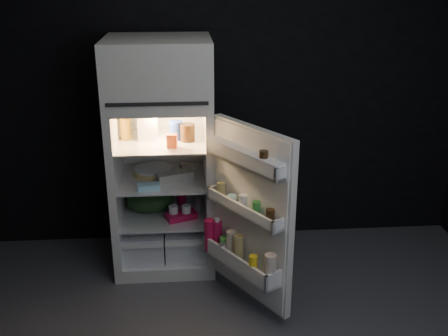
{
  "coord_description": "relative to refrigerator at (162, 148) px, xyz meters",
  "views": [
    {
      "loc": [
        -0.34,
        -2.48,
        2.24
      ],
      "look_at": [
        -0.07,
        1.0,
        0.9
      ],
      "focal_mm": 42.0,
      "sensor_mm": 36.0,
      "label": 1
    }
  ],
  "objects": [
    {
      "name": "wall_back",
      "position": [
        0.52,
        0.38,
        0.39
      ],
      "size": [
        4.0,
        0.0,
        2.7
      ],
      "primitive_type": "cube",
      "color": "black",
      "rests_on": "ground"
    },
    {
      "name": "refrigerator",
      "position": [
        0.0,
        0.0,
        0.0
      ],
      "size": [
        0.76,
        0.71,
        1.78
      ],
      "color": "white",
      "rests_on": "ground"
    },
    {
      "name": "fridge_door",
      "position": [
        0.58,
        -0.69,
        -0.27
      ],
      "size": [
        0.55,
        0.71,
        1.22
      ],
      "color": "white",
      "rests_on": "ground"
    },
    {
      "name": "milk_jug",
      "position": [
        -0.1,
        0.01,
        0.19
      ],
      "size": [
        0.15,
        0.15,
        0.24
      ],
      "primitive_type": "cube",
      "rotation": [
        0.0,
        0.0,
        -0.08
      ],
      "color": "white",
      "rests_on": "refrigerator"
    },
    {
      "name": "mayo_jar",
      "position": [
        0.11,
        -0.01,
        0.14
      ],
      "size": [
        0.12,
        0.12,
        0.14
      ],
      "primitive_type": "cylinder",
      "rotation": [
        0.0,
        0.0,
        0.2
      ],
      "color": "#1F3CAA",
      "rests_on": "refrigerator"
    },
    {
      "name": "jam_jar",
      "position": [
        0.2,
        -0.06,
        0.14
      ],
      "size": [
        0.13,
        0.13,
        0.13
      ],
      "primitive_type": "cylinder",
      "rotation": [
        0.0,
        0.0,
        0.21
      ],
      "color": "black",
      "rests_on": "refrigerator"
    },
    {
      "name": "amber_bottle",
      "position": [
        -0.27,
        0.03,
        0.18
      ],
      "size": [
        0.1,
        0.1,
        0.22
      ],
      "primitive_type": "cylinder",
      "rotation": [
        0.0,
        0.0,
        0.24
      ],
      "color": "gold",
      "rests_on": "refrigerator"
    },
    {
      "name": "small_carton",
      "position": [
        0.08,
        -0.21,
        0.12
      ],
      "size": [
        0.08,
        0.06,
        0.1
      ],
      "primitive_type": "cube",
      "rotation": [
        0.0,
        0.0,
        -0.14
      ],
      "color": "#EA531B",
      "rests_on": "refrigerator"
    },
    {
      "name": "egg_carton",
      "position": [
        0.09,
        -0.11,
        -0.19
      ],
      "size": [
        0.29,
        0.19,
        0.07
      ],
      "primitive_type": "cube",
      "rotation": [
        0.0,
        0.0,
        0.35
      ],
      "color": "#9B988D",
      "rests_on": "refrigerator"
    },
    {
      "name": "pie",
      "position": [
        -0.08,
        0.05,
        -0.21
      ],
      "size": [
        0.4,
        0.4,
        0.04
      ],
      "primitive_type": "cylinder",
      "rotation": [
        0.0,
        0.0,
        -0.26
      ],
      "color": "tan",
      "rests_on": "refrigerator"
    },
    {
      "name": "flat_package",
      "position": [
        -0.1,
        -0.26,
        -0.21
      ],
      "size": [
        0.17,
        0.1,
        0.04
      ],
      "primitive_type": "cube",
      "rotation": [
        0.0,
        0.0,
        0.14
      ],
      "color": "#97D7EA",
      "rests_on": "refrigerator"
    },
    {
      "name": "wrapped_pkg",
      "position": [
        0.19,
        0.13,
        -0.2
      ],
      "size": [
        0.12,
        0.11,
        0.05
      ],
      "primitive_type": "cube",
      "rotation": [
        0.0,
        0.0,
        0.2
      ],
      "color": "beige",
      "rests_on": "refrigerator"
    },
    {
      "name": "produce_bag",
      "position": [
        -0.11,
        0.02,
        -0.43
      ],
      "size": [
        0.38,
        0.32,
        0.2
      ],
      "primitive_type": "ellipsoid",
      "rotation": [
        0.0,
        0.0,
        -0.0
      ],
      "color": "#193815",
      "rests_on": "refrigerator"
    },
    {
      "name": "yogurt_tray",
      "position": [
        0.13,
        -0.15,
        -0.5
      ],
      "size": [
        0.26,
        0.2,
        0.05
      ],
      "primitive_type": "cube",
      "rotation": [
        0.0,
        0.0,
        0.36
      ],
      "color": "#C1103F",
      "rests_on": "refrigerator"
    },
    {
      "name": "small_can_red",
      "position": [
        0.14,
        0.12,
        -0.48
      ],
      "size": [
        0.09,
        0.09,
        0.09
      ],
      "primitive_type": "cylinder",
      "rotation": [
        0.0,
        0.0,
        0.27
      ],
      "color": "#C1103F",
      "rests_on": "refrigerator"
    },
    {
      "name": "small_can_silver",
      "position": [
        0.27,
        0.05,
        -0.48
      ],
      "size": [
        0.08,
        0.08,
        0.09
      ],
      "primitive_type": "cylinder",
      "rotation": [
        0.0,
        0.0,
        -0.43
      ],
      "color": "silver",
      "rests_on": "refrigerator"
    }
  ]
}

